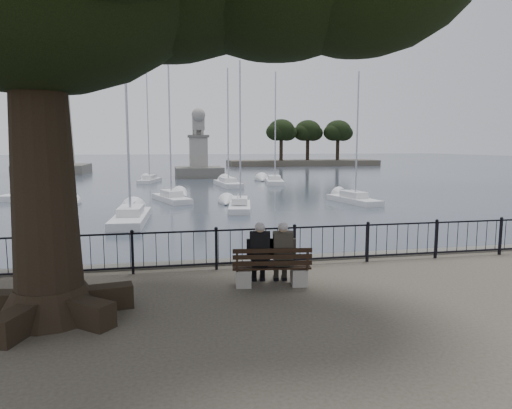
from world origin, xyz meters
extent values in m
cube|color=#4F4D46|center=(0.00, 3.00, -0.50)|extent=(200.00, 0.40, 1.20)
plane|color=#29313C|center=(0.00, 103.00, -1.00)|extent=(260.00, 260.00, 0.00)
cube|color=black|center=(0.00, 2.50, 0.98)|extent=(22.00, 0.04, 0.04)
cube|color=black|center=(0.00, 2.50, 0.15)|extent=(22.00, 0.04, 0.04)
cube|color=gray|center=(-0.57, 1.05, 0.19)|extent=(0.38, 0.46, 0.38)
cube|color=gray|center=(0.64, 0.89, 0.19)|extent=(0.38, 0.46, 0.38)
cube|color=black|center=(0.04, 0.97, 0.42)|extent=(1.74, 0.68, 0.04)
cube|color=black|center=(0.00, 0.72, 0.71)|extent=(1.69, 0.25, 0.38)
cube|color=black|center=(-0.22, 1.01, 0.54)|extent=(0.37, 0.32, 0.23)
cube|color=black|center=(-0.23, 0.91, 0.90)|extent=(0.44, 0.28, 0.57)
sphere|color=tan|center=(-0.23, 0.95, 1.29)|extent=(0.22, 0.22, 0.22)
ellipsoid|color=#A59F9F|center=(-0.23, 0.92, 1.32)|extent=(0.23, 0.23, 0.19)
cube|color=black|center=(-0.18, 1.28, 0.21)|extent=(0.35, 0.45, 0.42)
cube|color=black|center=(0.28, 0.95, 0.54)|extent=(0.37, 0.32, 0.23)
cube|color=black|center=(0.27, 0.85, 0.90)|extent=(0.44, 0.28, 0.57)
sphere|color=tan|center=(0.27, 0.88, 1.29)|extent=(0.22, 0.22, 0.22)
ellipsoid|color=#A59F9F|center=(0.27, 0.86, 1.32)|extent=(0.23, 0.23, 0.19)
cube|color=black|center=(0.31, 1.22, 0.21)|extent=(0.35, 0.45, 0.42)
cone|color=black|center=(-4.27, 0.01, 0.28)|extent=(1.87, 1.87, 0.55)
cone|color=black|center=(-4.27, 0.01, 3.31)|extent=(1.21, 1.21, 6.61)
cube|color=#4F4D46|center=(-18.00, 62.00, -0.40)|extent=(9.21, 9.21, 1.40)
cone|color=gray|center=(-18.00, 62.00, 11.06)|extent=(5.90, 5.90, 22.11)
cylinder|color=#4F4D46|center=(-18.00, 62.00, 22.36)|extent=(6.07, 6.07, 0.50)
cube|color=#4F4D46|center=(2.00, 50.00, -0.40)|extent=(5.90, 5.90, 1.40)
cube|color=gray|center=(2.00, 50.00, 2.07)|extent=(2.16, 2.55, 3.93)
cube|color=#4F4D46|center=(2.00, 50.00, 4.18)|extent=(2.55, 2.94, 0.30)
cube|color=gray|center=(2.00, 50.30, 5.02)|extent=(1.28, 2.16, 1.38)
cube|color=gray|center=(2.00, 49.31, 5.71)|extent=(1.48, 0.98, 1.57)
sphere|color=gray|center=(2.00, 48.92, 6.79)|extent=(1.67, 1.67, 1.67)
cube|color=silver|center=(-9.20, 21.25, -0.90)|extent=(2.55, 5.20, 0.56)
cube|color=silver|center=(-9.20, 21.25, -0.40)|extent=(1.48, 2.23, 0.42)
cylinder|color=#ABABB9|center=(-9.20, 20.97, 3.66)|extent=(0.11, 0.11, 8.53)
cube|color=silver|center=(-1.80, 25.05, -0.90)|extent=(2.93, 5.32, 0.57)
cube|color=silver|center=(-1.80, 25.05, -0.40)|extent=(1.64, 2.31, 0.43)
cylinder|color=#ABABB9|center=(-1.80, 24.76, 4.98)|extent=(0.11, 0.11, 11.16)
cube|color=silver|center=(2.38, 19.74, -0.90)|extent=(2.12, 4.86, 0.52)
cube|color=silver|center=(2.38, 19.74, -0.40)|extent=(1.28, 2.06, 0.39)
cylinder|color=#ABABB9|center=(2.38, 19.47, 3.77)|extent=(0.10, 0.10, 8.74)
cube|color=silver|center=(10.88, 21.64, -0.90)|extent=(2.30, 5.35, 0.58)
cube|color=silver|center=(10.88, 21.64, -0.40)|extent=(1.40, 2.26, 0.43)
cylinder|color=#ABABB9|center=(10.88, 21.36, 3.72)|extent=(0.12, 0.12, 8.64)
cube|color=silver|center=(-13.01, 29.67, -0.90)|extent=(2.41, 5.88, 0.63)
cube|color=silver|center=(-13.01, 29.67, -0.40)|extent=(1.49, 2.47, 0.48)
cylinder|color=#ABABB9|center=(-13.01, 29.35, 5.19)|extent=(0.13, 0.13, 11.59)
cube|color=silver|center=(3.94, 36.73, -0.90)|extent=(2.30, 6.29, 0.68)
cube|color=silver|center=(3.94, 36.73, -0.40)|extent=(1.49, 2.62, 0.51)
cylinder|color=#ABABB9|center=(3.94, 36.38, 4.92)|extent=(0.14, 0.14, 11.05)
cube|color=silver|center=(9.23, 38.87, -0.90)|extent=(2.66, 6.24, 0.67)
cube|color=silver|center=(9.23, 38.87, -0.40)|extent=(1.62, 2.63, 0.50)
cylinder|color=#ABABB9|center=(9.23, 38.53, 4.99)|extent=(0.13, 0.13, 11.18)
cube|color=silver|center=(-3.90, 43.06, -0.90)|extent=(2.62, 5.17, 0.55)
cube|color=silver|center=(-3.90, 43.06, -0.40)|extent=(1.50, 2.22, 0.41)
cylinder|color=#ABABB9|center=(-3.90, 42.79, 5.17)|extent=(0.11, 0.11, 11.53)
cube|color=silver|center=(-4.03, 16.24, -0.90)|extent=(1.94, 5.87, 0.64)
cube|color=silver|center=(-4.03, 16.24, -0.40)|extent=(1.31, 2.42, 0.48)
cylinder|color=#ABABB9|center=(-4.03, 15.92, 4.84)|extent=(0.13, 0.13, 10.88)
cube|color=#3F3A30|center=(25.00, 80.00, -0.50)|extent=(30.00, 8.00, 1.20)
cylinder|color=black|center=(20.00, 78.00, 2.00)|extent=(0.70, 0.70, 4.00)
ellipsoid|color=black|center=(20.00, 78.00, 6.00)|extent=(5.20, 5.20, 4.16)
cylinder|color=black|center=(26.00, 80.00, 2.00)|extent=(0.70, 0.70, 4.00)
ellipsoid|color=black|center=(26.00, 80.00, 6.00)|extent=(5.20, 5.20, 4.16)
cylinder|color=black|center=(32.00, 79.00, 2.00)|extent=(0.70, 0.70, 4.00)
ellipsoid|color=black|center=(32.00, 79.00, 6.00)|extent=(5.20, 5.20, 4.16)
camera|label=1|loc=(-2.18, -8.48, 3.06)|focal=32.00mm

